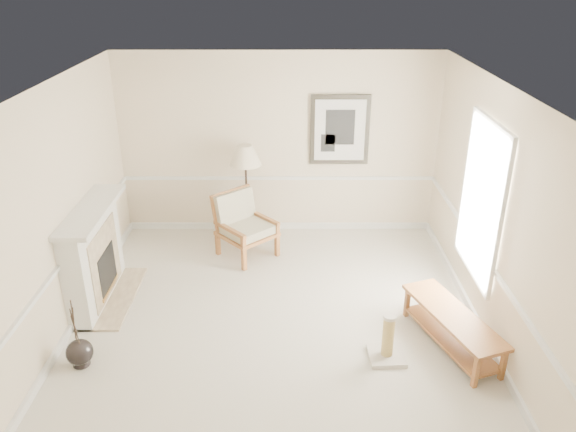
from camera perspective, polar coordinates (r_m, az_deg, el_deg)
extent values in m
plane|color=silver|center=(7.05, -1.21, -10.97)|extent=(5.50, 5.50, 0.00)
cube|color=beige|center=(8.89, -0.95, 7.23)|extent=(5.00, 0.04, 2.90)
cube|color=beige|center=(4.00, -2.20, -17.00)|extent=(5.00, 0.04, 2.90)
cube|color=beige|center=(6.85, -22.72, -0.20)|extent=(0.04, 5.50, 2.90)
cube|color=beige|center=(6.74, 20.42, -0.21)|extent=(0.04, 5.50, 2.90)
cube|color=white|center=(5.86, -1.47, 12.75)|extent=(5.00, 5.50, 0.04)
cube|color=white|center=(9.39, -0.90, -0.99)|extent=(4.95, 0.04, 0.10)
cube|color=white|center=(9.05, -0.93, 3.87)|extent=(4.95, 0.04, 0.05)
cube|color=white|center=(7.06, 19.15, 1.52)|extent=(0.03, 1.20, 1.80)
cube|color=white|center=(7.05, 19.07, 1.52)|extent=(0.05, 1.34, 1.94)
cube|color=black|center=(8.83, 5.28, 8.70)|extent=(0.92, 0.04, 1.10)
cube|color=white|center=(8.80, 5.29, 8.65)|extent=(0.78, 0.01, 0.96)
cube|color=black|center=(8.79, 5.31, 8.96)|extent=(0.45, 0.01, 0.55)
cube|color=white|center=(7.65, -19.18, -3.93)|extent=(0.28, 1.50, 1.25)
cube|color=white|center=(7.36, -19.50, 0.55)|extent=(0.46, 1.64, 0.06)
cube|color=#C6B28E|center=(7.64, -18.07, -4.45)|extent=(0.02, 1.05, 0.95)
cube|color=black|center=(7.70, -17.87, -5.30)|extent=(0.02, 0.62, 0.58)
cube|color=#B1833B|center=(7.82, -17.59, -6.96)|extent=(0.01, 0.66, 0.05)
cube|color=#C6B28E|center=(7.90, -17.46, -7.86)|extent=(0.60, 1.50, 0.03)
sphere|color=black|center=(6.75, -20.41, -12.85)|extent=(0.29, 0.29, 0.29)
cylinder|color=black|center=(6.83, -20.25, -13.69)|extent=(0.19, 0.19, 0.08)
cylinder|color=black|center=(6.54, -20.91, -10.16)|extent=(0.08, 0.10, 0.46)
cylinder|color=black|center=(6.56, -20.86, -10.42)|extent=(0.10, 0.13, 0.38)
cylinder|color=black|center=(6.52, -20.96, -9.89)|extent=(0.05, 0.06, 0.55)
cube|color=olive|center=(8.12, -4.51, -4.26)|extent=(0.09, 0.09, 0.39)
cube|color=olive|center=(8.58, -7.14, -2.72)|extent=(0.09, 0.09, 0.39)
cube|color=olive|center=(8.47, -1.11, -2.87)|extent=(0.09, 0.09, 0.39)
cube|color=olive|center=(8.91, -3.82, -1.46)|extent=(0.09, 0.09, 0.39)
cube|color=olive|center=(8.44, -4.18, -1.80)|extent=(1.02, 1.02, 0.05)
cube|color=olive|center=(8.54, -5.62, 0.84)|extent=(0.65, 0.61, 0.56)
cube|color=olive|center=(8.19, -5.96, -1.37)|extent=(0.53, 0.57, 0.05)
cube|color=olive|center=(8.54, -2.54, -0.11)|extent=(0.53, 0.57, 0.05)
cube|color=white|center=(8.40, -4.20, -1.24)|extent=(0.93, 0.93, 0.12)
cube|color=white|center=(8.49, -5.37, 0.85)|extent=(0.62, 0.59, 0.50)
cylinder|color=black|center=(9.12, -4.09, -2.13)|extent=(0.25, 0.25, 0.03)
cylinder|color=black|center=(8.82, -4.22, 2.01)|extent=(0.03, 0.03, 1.41)
cone|color=#F8E3C6|center=(8.58, -4.36, 6.21)|extent=(0.63, 0.63, 0.31)
cube|color=olive|center=(6.76, 16.45, -9.67)|extent=(0.94, 1.57, 0.04)
cube|color=olive|center=(6.93, 16.15, -11.74)|extent=(0.84, 1.45, 0.03)
cube|color=olive|center=(6.37, 18.55, -14.79)|extent=(0.07, 0.07, 0.39)
cube|color=olive|center=(6.56, 21.01, -13.91)|extent=(0.07, 0.07, 0.39)
cube|color=olive|center=(7.26, 12.00, -8.61)|extent=(0.07, 0.07, 0.39)
cube|color=olive|center=(7.43, 14.30, -8.03)|extent=(0.07, 0.07, 0.39)
cube|color=silver|center=(6.63, 9.96, -13.79)|extent=(0.42, 0.42, 0.05)
cylinder|color=#D9C16F|center=(6.47, 10.14, -11.94)|extent=(0.13, 0.13, 0.48)
cylinder|color=silver|center=(6.32, 10.31, -10.04)|extent=(0.15, 0.15, 0.04)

